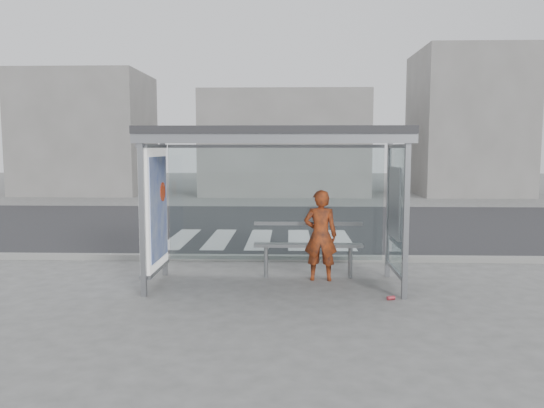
{
  "coord_description": "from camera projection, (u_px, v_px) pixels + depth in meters",
  "views": [
    {
      "loc": [
        0.24,
        -8.64,
        2.29
      ],
      "look_at": [
        -0.05,
        0.2,
        1.35
      ],
      "focal_mm": 35.0,
      "sensor_mm": 36.0,
      "label": 1
    }
  ],
  "objects": [
    {
      "name": "ground",
      "position": [
        274.0,
        286.0,
        8.84
      ],
      "size": [
        80.0,
        80.0,
        0.0
      ],
      "primitive_type": "plane",
      "color": "#5F5F5D",
      "rests_on": "ground"
    },
    {
      "name": "road",
      "position": [
        281.0,
        225.0,
        15.8
      ],
      "size": [
        30.0,
        10.0,
        0.01
      ],
      "primitive_type": "cube",
      "color": "#28282A",
      "rests_on": "ground"
    },
    {
      "name": "curb",
      "position": [
        277.0,
        258.0,
        10.77
      ],
      "size": [
        30.0,
        0.18,
        0.12
      ],
      "primitive_type": "cube",
      "color": "gray",
      "rests_on": "ground"
    },
    {
      "name": "crosswalk",
      "position": [
        260.0,
        239.0,
        13.33
      ],
      "size": [
        4.55,
        3.0,
        0.0
      ],
      "color": "silver",
      "rests_on": "ground"
    },
    {
      "name": "bus_shelter",
      "position": [
        252.0,
        167.0,
        8.7
      ],
      "size": [
        4.25,
        1.65,
        2.62
      ],
      "color": "gray",
      "rests_on": "ground"
    },
    {
      "name": "building_left",
      "position": [
        87.0,
        134.0,
        26.74
      ],
      "size": [
        6.0,
        5.0,
        6.0
      ],
      "primitive_type": "cube",
      "color": "slate",
      "rests_on": "ground"
    },
    {
      "name": "building_center",
      "position": [
        285.0,
        144.0,
        26.47
      ],
      "size": [
        8.0,
        5.0,
        5.0
      ],
      "primitive_type": "cube",
      "color": "slate",
      "rests_on": "ground"
    },
    {
      "name": "building_right",
      "position": [
        467.0,
        123.0,
        26.07
      ],
      "size": [
        5.0,
        5.0,
        7.0
      ],
      "primitive_type": "cube",
      "color": "slate",
      "rests_on": "ground"
    },
    {
      "name": "person",
      "position": [
        320.0,
        235.0,
        9.14
      ],
      "size": [
        0.61,
        0.42,
        1.58
      ],
      "primitive_type": "imported",
      "rotation": [
        0.0,
        0.0,
        3.06
      ],
      "color": "red",
      "rests_on": "ground"
    },
    {
      "name": "bench",
      "position": [
        308.0,
        245.0,
        9.34
      ],
      "size": [
        1.91,
        0.23,
        0.99
      ],
      "color": "slate",
      "rests_on": "ground"
    },
    {
      "name": "soda_can",
      "position": [
        391.0,
        298.0,
        8.01
      ],
      "size": [
        0.13,
        0.1,
        0.06
      ],
      "primitive_type": "cylinder",
      "rotation": [
        0.0,
        1.57,
        0.35
      ],
      "color": "#E94452",
      "rests_on": "ground"
    }
  ]
}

